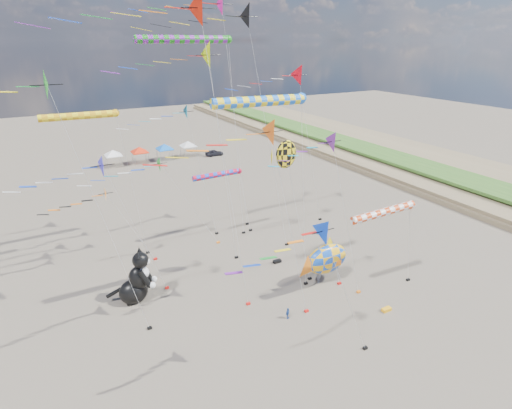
{
  "coord_description": "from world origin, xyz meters",
  "views": [
    {
      "loc": [
        -17.8,
        -17.81,
        22.56
      ],
      "look_at": [
        -1.37,
        12.0,
        8.52
      ],
      "focal_mm": 28.0,
      "sensor_mm": 36.0,
      "label": 1
    }
  ],
  "objects_px": {
    "child_blue": "(288,313)",
    "parked_car": "(214,153)",
    "cat_inflatable": "(135,275)",
    "child_green": "(320,269)",
    "person_adult": "(319,274)",
    "fish_inflatable": "(326,259)"
  },
  "relations": [
    {
      "from": "child_blue",
      "to": "parked_car",
      "type": "distance_m",
      "value": 54.46
    },
    {
      "from": "cat_inflatable",
      "to": "child_blue",
      "type": "distance_m",
      "value": 14.31
    },
    {
      "from": "cat_inflatable",
      "to": "child_green",
      "type": "distance_m",
      "value": 18.48
    },
    {
      "from": "cat_inflatable",
      "to": "parked_car",
      "type": "height_order",
      "value": "cat_inflatable"
    },
    {
      "from": "person_adult",
      "to": "child_green",
      "type": "distance_m",
      "value": 1.65
    },
    {
      "from": "parked_car",
      "to": "child_green",
      "type": "bearing_deg",
      "value": 172.38
    },
    {
      "from": "child_green",
      "to": "child_blue",
      "type": "relative_size",
      "value": 0.93
    },
    {
      "from": "cat_inflatable",
      "to": "parked_car",
      "type": "xyz_separation_m",
      "value": [
        26.4,
        43.09,
        -2.04
      ]
    },
    {
      "from": "person_adult",
      "to": "child_blue",
      "type": "distance_m",
      "value": 6.77
    },
    {
      "from": "fish_inflatable",
      "to": "child_green",
      "type": "relative_size",
      "value": 6.26
    },
    {
      "from": "child_blue",
      "to": "cat_inflatable",
      "type": "bearing_deg",
      "value": 111.22
    },
    {
      "from": "child_green",
      "to": "child_blue",
      "type": "xyz_separation_m",
      "value": [
        -6.93,
        -4.5,
        0.04
      ]
    },
    {
      "from": "cat_inflatable",
      "to": "person_adult",
      "type": "distance_m",
      "value": 17.81
    },
    {
      "from": "cat_inflatable",
      "to": "child_green",
      "type": "bearing_deg",
      "value": 8.43
    },
    {
      "from": "child_blue",
      "to": "person_adult",
      "type": "bearing_deg",
      "value": 0.35
    },
    {
      "from": "cat_inflatable",
      "to": "fish_inflatable",
      "type": "bearing_deg",
      "value": 3.26
    },
    {
      "from": "person_adult",
      "to": "child_green",
      "type": "xyz_separation_m",
      "value": [
        1.03,
        1.21,
        -0.43
      ]
    },
    {
      "from": "child_green",
      "to": "parked_car",
      "type": "bearing_deg",
      "value": 112.09
    },
    {
      "from": "person_adult",
      "to": "child_blue",
      "type": "bearing_deg",
      "value": 170.68
    },
    {
      "from": "cat_inflatable",
      "to": "child_blue",
      "type": "height_order",
      "value": "cat_inflatable"
    },
    {
      "from": "cat_inflatable",
      "to": "fish_inflatable",
      "type": "distance_m",
      "value": 18.27
    },
    {
      "from": "cat_inflatable",
      "to": "person_adult",
      "type": "bearing_deg",
      "value": 3.79
    }
  ]
}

